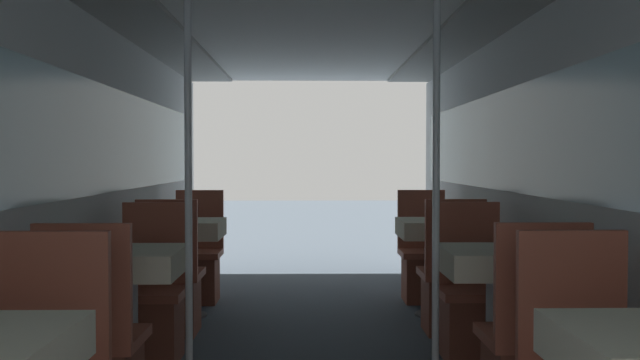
{
  "coord_description": "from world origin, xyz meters",
  "views": [
    {
      "loc": [
        -0.02,
        -1.35,
        1.23
      ],
      "look_at": [
        0.04,
        2.4,
        1.12
      ],
      "focal_mm": 40.0,
      "sensor_mm": 36.0,
      "label": 1
    }
  ],
  "objects_px": {
    "chair_left_near_2": "(172,293)",
    "chair_left_far_2": "(197,268)",
    "dining_table_left_1": "(127,274)",
    "chair_right_near_2": "(450,292)",
    "dining_table_right_2": "(436,236)",
    "chair_left_far_1": "(151,313)",
    "dining_table_left_2": "(185,237)",
    "dining_table_right_1": "(497,273)",
    "support_pole_left_1": "(188,194)",
    "chair_right_far_2": "(424,268)",
    "support_pole_right_1": "(436,194)",
    "chair_right_far_1": "(472,312)"
  },
  "relations": [
    {
      "from": "chair_left_near_2",
      "to": "chair_left_far_2",
      "type": "height_order",
      "value": "same"
    },
    {
      "from": "dining_table_left_1",
      "to": "chair_right_near_2",
      "type": "relative_size",
      "value": 0.79
    },
    {
      "from": "dining_table_left_1",
      "to": "chair_left_far_2",
      "type": "height_order",
      "value": "chair_left_far_2"
    },
    {
      "from": "dining_table_right_2",
      "to": "chair_right_near_2",
      "type": "distance_m",
      "value": 0.67
    },
    {
      "from": "chair_left_far_1",
      "to": "chair_left_far_2",
      "type": "height_order",
      "value": "same"
    },
    {
      "from": "dining_table_left_2",
      "to": "dining_table_right_2",
      "type": "distance_m",
      "value": 1.97
    },
    {
      "from": "dining_table_left_1",
      "to": "dining_table_right_2",
      "type": "relative_size",
      "value": 1.0
    },
    {
      "from": "chair_left_far_2",
      "to": "dining_table_right_1",
      "type": "xyz_separation_m",
      "value": [
        1.97,
        -2.38,
        0.34
      ]
    },
    {
      "from": "chair_left_near_2",
      "to": "chair_right_near_2",
      "type": "relative_size",
      "value": 1.0
    },
    {
      "from": "chair_left_far_1",
      "to": "dining_table_right_1",
      "type": "bearing_deg",
      "value": 163.67
    },
    {
      "from": "dining_table_left_2",
      "to": "dining_table_right_2",
      "type": "xyz_separation_m",
      "value": [
        1.97,
        0.0,
        0.0
      ]
    },
    {
      "from": "chair_left_far_1",
      "to": "chair_left_far_2",
      "type": "relative_size",
      "value": 1.0
    },
    {
      "from": "support_pole_left_1",
      "to": "chair_right_far_2",
      "type": "relative_size",
      "value": 2.19
    },
    {
      "from": "support_pole_right_1",
      "to": "dining_table_right_1",
      "type": "bearing_deg",
      "value": -0.0
    },
    {
      "from": "chair_left_near_2",
      "to": "chair_right_near_2",
      "type": "bearing_deg",
      "value": 0.0
    },
    {
      "from": "support_pole_left_1",
      "to": "chair_right_near_2",
      "type": "relative_size",
      "value": 2.19
    },
    {
      "from": "chair_left_far_1",
      "to": "dining_table_left_2",
      "type": "height_order",
      "value": "chair_left_far_1"
    },
    {
      "from": "chair_left_far_2",
      "to": "chair_right_far_1",
      "type": "xyz_separation_m",
      "value": [
        1.97,
        -1.81,
        0.0
      ]
    },
    {
      "from": "chair_right_far_1",
      "to": "chair_right_far_2",
      "type": "relative_size",
      "value": 1.0
    },
    {
      "from": "support_pole_right_1",
      "to": "chair_right_far_1",
      "type": "bearing_deg",
      "value": 60.34
    },
    {
      "from": "dining_table_left_1",
      "to": "support_pole_left_1",
      "type": "height_order",
      "value": "support_pole_left_1"
    },
    {
      "from": "chair_left_near_2",
      "to": "dining_table_right_1",
      "type": "bearing_deg",
      "value": -32.04
    },
    {
      "from": "chair_left_far_2",
      "to": "chair_right_far_1",
      "type": "bearing_deg",
      "value": 137.42
    },
    {
      "from": "support_pole_right_1",
      "to": "chair_right_far_2",
      "type": "distance_m",
      "value": 2.52
    },
    {
      "from": "dining_table_left_2",
      "to": "chair_left_far_2",
      "type": "xyz_separation_m",
      "value": [
        -0.0,
        0.58,
        -0.34
      ]
    },
    {
      "from": "dining_table_right_1",
      "to": "support_pole_right_1",
      "type": "relative_size",
      "value": 0.36
    },
    {
      "from": "chair_left_far_2",
      "to": "chair_right_far_1",
      "type": "height_order",
      "value": "same"
    },
    {
      "from": "support_pole_right_1",
      "to": "dining_table_right_2",
      "type": "distance_m",
      "value": 1.89
    },
    {
      "from": "chair_left_near_2",
      "to": "chair_right_far_2",
      "type": "bearing_deg",
      "value": 30.37
    },
    {
      "from": "support_pole_left_1",
      "to": "chair_left_far_2",
      "type": "distance_m",
      "value": 2.52
    },
    {
      "from": "chair_right_far_2",
      "to": "support_pole_left_1",
      "type": "bearing_deg",
      "value": 55.49
    },
    {
      "from": "chair_left_far_1",
      "to": "dining_table_right_2",
      "type": "height_order",
      "value": "chair_left_far_1"
    },
    {
      "from": "chair_left_far_2",
      "to": "dining_table_left_1",
      "type": "bearing_deg",
      "value": 90.0
    },
    {
      "from": "chair_right_far_1",
      "to": "chair_right_far_2",
      "type": "bearing_deg",
      "value": -90.0
    },
    {
      "from": "support_pole_right_1",
      "to": "chair_right_near_2",
      "type": "bearing_deg",
      "value": 75.08
    },
    {
      "from": "support_pole_left_1",
      "to": "dining_table_right_2",
      "type": "bearing_deg",
      "value": 47.8
    },
    {
      "from": "chair_left_far_2",
      "to": "dining_table_right_2",
      "type": "xyz_separation_m",
      "value": [
        1.97,
        -0.58,
        0.34
      ]
    },
    {
      "from": "dining_table_left_1",
      "to": "chair_right_far_1",
      "type": "distance_m",
      "value": 2.08
    },
    {
      "from": "chair_left_far_2",
      "to": "dining_table_right_1",
      "type": "relative_size",
      "value": 1.27
    },
    {
      "from": "chair_right_near_2",
      "to": "chair_left_far_1",
      "type": "bearing_deg",
      "value": -161.59
    },
    {
      "from": "chair_left_far_1",
      "to": "dining_table_right_1",
      "type": "relative_size",
      "value": 1.27
    },
    {
      "from": "chair_left_far_1",
      "to": "dining_table_right_2",
      "type": "relative_size",
      "value": 1.27
    },
    {
      "from": "support_pole_left_1",
      "to": "dining_table_left_2",
      "type": "xyz_separation_m",
      "value": [
        -0.33,
        1.81,
        -0.42
      ]
    },
    {
      "from": "dining_table_left_2",
      "to": "chair_left_near_2",
      "type": "relative_size",
      "value": 0.79
    },
    {
      "from": "support_pole_right_1",
      "to": "dining_table_right_2",
      "type": "height_order",
      "value": "support_pole_right_1"
    },
    {
      "from": "chair_left_near_2",
      "to": "support_pole_right_1",
      "type": "relative_size",
      "value": 0.46
    },
    {
      "from": "chair_left_far_2",
      "to": "chair_right_far_2",
      "type": "relative_size",
      "value": 1.0
    },
    {
      "from": "chair_right_far_1",
      "to": "chair_right_near_2",
      "type": "height_order",
      "value": "same"
    },
    {
      "from": "chair_right_near_2",
      "to": "chair_right_far_2",
      "type": "xyz_separation_m",
      "value": [
        0.0,
        1.15,
        0.0
      ]
    },
    {
      "from": "dining_table_left_2",
      "to": "chair_left_near_2",
      "type": "bearing_deg",
      "value": -90.0
    }
  ]
}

